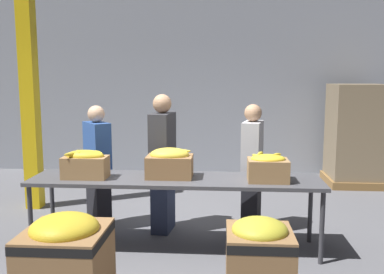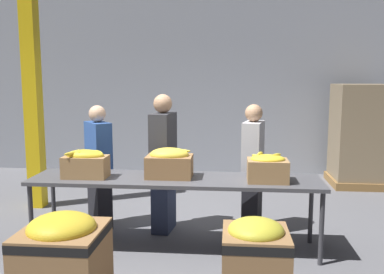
{
  "view_description": "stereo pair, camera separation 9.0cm",
  "coord_description": "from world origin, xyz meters",
  "px_view_note": "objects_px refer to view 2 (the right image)",
  "views": [
    {
      "loc": [
        0.5,
        -4.51,
        1.91
      ],
      "look_at": [
        0.17,
        0.19,
        1.23
      ],
      "focal_mm": 40.0,
      "sensor_mm": 36.0,
      "label": 1
    },
    {
      "loc": [
        0.59,
        -4.51,
        1.91
      ],
      "look_at": [
        0.17,
        0.19,
        1.23
      ],
      "focal_mm": 40.0,
      "sensor_mm": 36.0,
      "label": 2
    }
  ],
  "objects_px": {
    "banana_box_2": "(268,168)",
    "banana_box_0": "(85,163)",
    "donation_bin_0": "(63,260)",
    "pallet_stack_0": "(360,136)",
    "sorting_table": "(175,182)",
    "donation_bin_1": "(255,267)",
    "volunteer_1": "(99,168)",
    "volunteer_0": "(163,164)",
    "banana_box_1": "(169,162)",
    "volunteer_2": "(253,169)",
    "support_pillar": "(31,69)"
  },
  "relations": [
    {
      "from": "donation_bin_1",
      "to": "sorting_table",
      "type": "bearing_deg",
      "value": 120.36
    },
    {
      "from": "banana_box_0",
      "to": "pallet_stack_0",
      "type": "xyz_separation_m",
      "value": [
        3.81,
        3.14,
        -0.09
      ]
    },
    {
      "from": "volunteer_1",
      "to": "support_pillar",
      "type": "height_order",
      "value": "support_pillar"
    },
    {
      "from": "banana_box_1",
      "to": "donation_bin_1",
      "type": "bearing_deg",
      "value": -58.04
    },
    {
      "from": "volunteer_0",
      "to": "support_pillar",
      "type": "height_order",
      "value": "support_pillar"
    },
    {
      "from": "sorting_table",
      "to": "donation_bin_1",
      "type": "relative_size",
      "value": 3.82
    },
    {
      "from": "volunteer_2",
      "to": "banana_box_2",
      "type": "bearing_deg",
      "value": 22.64
    },
    {
      "from": "volunteer_1",
      "to": "donation_bin_1",
      "type": "xyz_separation_m",
      "value": [
        1.83,
        -1.94,
        -0.33
      ]
    },
    {
      "from": "donation_bin_0",
      "to": "donation_bin_1",
      "type": "relative_size",
      "value": 0.99
    },
    {
      "from": "volunteer_1",
      "to": "volunteer_2",
      "type": "height_order",
      "value": "volunteer_2"
    },
    {
      "from": "banana_box_2",
      "to": "donation_bin_1",
      "type": "height_order",
      "value": "banana_box_2"
    },
    {
      "from": "banana_box_2",
      "to": "support_pillar",
      "type": "xyz_separation_m",
      "value": [
        -3.2,
        1.41,
        1.05
      ]
    },
    {
      "from": "support_pillar",
      "to": "volunteer_2",
      "type": "bearing_deg",
      "value": -13.35
    },
    {
      "from": "pallet_stack_0",
      "to": "donation_bin_1",
      "type": "bearing_deg",
      "value": -114.74
    },
    {
      "from": "sorting_table",
      "to": "volunteer_1",
      "type": "xyz_separation_m",
      "value": [
        -1.04,
        0.58,
        0.02
      ]
    },
    {
      "from": "volunteer_0",
      "to": "volunteer_1",
      "type": "distance_m",
      "value": 0.82
    },
    {
      "from": "sorting_table",
      "to": "banana_box_2",
      "type": "xyz_separation_m",
      "value": [
        0.98,
        -0.07,
        0.2
      ]
    },
    {
      "from": "volunteer_0",
      "to": "support_pillar",
      "type": "xyz_separation_m",
      "value": [
        -1.99,
        0.8,
        1.16
      ]
    },
    {
      "from": "banana_box_0",
      "to": "volunteer_1",
      "type": "bearing_deg",
      "value": 95.25
    },
    {
      "from": "banana_box_0",
      "to": "volunteer_0",
      "type": "bearing_deg",
      "value": 39.21
    },
    {
      "from": "volunteer_0",
      "to": "pallet_stack_0",
      "type": "relative_size",
      "value": 0.96
    },
    {
      "from": "support_pillar",
      "to": "donation_bin_1",
      "type": "bearing_deg",
      "value": -41.95
    },
    {
      "from": "banana_box_2",
      "to": "banana_box_0",
      "type": "bearing_deg",
      "value": -179.89
    },
    {
      "from": "banana_box_2",
      "to": "volunteer_1",
      "type": "xyz_separation_m",
      "value": [
        -2.02,
        0.65,
        -0.18
      ]
    },
    {
      "from": "banana_box_2",
      "to": "donation_bin_1",
      "type": "xyz_separation_m",
      "value": [
        -0.19,
        -1.29,
        -0.51
      ]
    },
    {
      "from": "volunteer_1",
      "to": "volunteer_0",
      "type": "bearing_deg",
      "value": 48.7
    },
    {
      "from": "volunteer_1",
      "to": "sorting_table",
      "type": "bearing_deg",
      "value": 21.84
    },
    {
      "from": "sorting_table",
      "to": "volunteer_1",
      "type": "distance_m",
      "value": 1.19
    },
    {
      "from": "banana_box_1",
      "to": "volunteer_2",
      "type": "distance_m",
      "value": 1.12
    },
    {
      "from": "banana_box_1",
      "to": "banana_box_0",
      "type": "bearing_deg",
      "value": -173.99
    },
    {
      "from": "sorting_table",
      "to": "donation_bin_0",
      "type": "distance_m",
      "value": 1.58
    },
    {
      "from": "volunteer_0",
      "to": "volunteer_2",
      "type": "height_order",
      "value": "volunteer_0"
    },
    {
      "from": "banana_box_0",
      "to": "volunteer_0",
      "type": "relative_size",
      "value": 0.28
    },
    {
      "from": "volunteer_0",
      "to": "sorting_table",
      "type": "bearing_deg",
      "value": 29.8
    },
    {
      "from": "volunteer_0",
      "to": "volunteer_1",
      "type": "relative_size",
      "value": 1.09
    },
    {
      "from": "donation_bin_1",
      "to": "volunteer_1",
      "type": "bearing_deg",
      "value": 133.33
    },
    {
      "from": "sorting_table",
      "to": "support_pillar",
      "type": "distance_m",
      "value": 2.87
    },
    {
      "from": "banana_box_0",
      "to": "donation_bin_1",
      "type": "relative_size",
      "value": 0.58
    },
    {
      "from": "pallet_stack_0",
      "to": "volunteer_1",
      "type": "bearing_deg",
      "value": -147.34
    },
    {
      "from": "banana_box_1",
      "to": "pallet_stack_0",
      "type": "bearing_deg",
      "value": 46.34
    },
    {
      "from": "banana_box_0",
      "to": "volunteer_0",
      "type": "distance_m",
      "value": 0.99
    },
    {
      "from": "banana_box_2",
      "to": "donation_bin_1",
      "type": "bearing_deg",
      "value": -98.31
    },
    {
      "from": "donation_bin_0",
      "to": "pallet_stack_0",
      "type": "bearing_deg",
      "value": 51.11
    },
    {
      "from": "banana_box_0",
      "to": "support_pillar",
      "type": "xyz_separation_m",
      "value": [
        -1.23,
        1.42,
        1.04
      ]
    },
    {
      "from": "banana_box_1",
      "to": "volunteer_2",
      "type": "xyz_separation_m",
      "value": [
        0.93,
        0.59,
        -0.19
      ]
    },
    {
      "from": "banana_box_2",
      "to": "volunteer_0",
      "type": "height_order",
      "value": "volunteer_0"
    },
    {
      "from": "donation_bin_1",
      "to": "pallet_stack_0",
      "type": "relative_size",
      "value": 0.47
    },
    {
      "from": "sorting_table",
      "to": "pallet_stack_0",
      "type": "relative_size",
      "value": 1.79
    },
    {
      "from": "volunteer_2",
      "to": "pallet_stack_0",
      "type": "distance_m",
      "value": 3.14
    },
    {
      "from": "sorting_table",
      "to": "volunteer_0",
      "type": "xyz_separation_m",
      "value": [
        -0.22,
        0.55,
        0.09
      ]
    }
  ]
}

